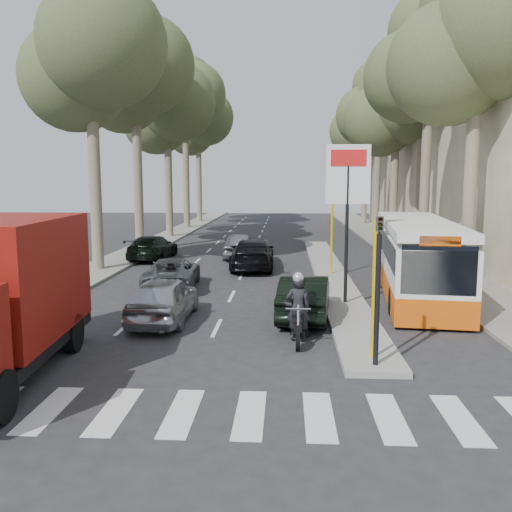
{
  "coord_description": "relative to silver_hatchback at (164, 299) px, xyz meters",
  "views": [
    {
      "loc": [
        1.15,
        -13.72,
        4.39
      ],
      "look_at": [
        0.05,
        6.24,
        1.6
      ],
      "focal_mm": 38.0,
      "sensor_mm": 36.0,
      "label": 1
    }
  ],
  "objects": [
    {
      "name": "queue_car_c",
      "position": [
        1.15,
        14.2,
        0.01
      ],
      "size": [
        1.88,
        4.34,
        1.46
      ],
      "primitive_type": "imported",
      "rotation": [
        0.0,
        0.0,
        3.18
      ],
      "color": "#96989D",
      "rests_on": "ground"
    },
    {
      "name": "silver_hatchback",
      "position": [
        0.0,
        0.0,
        0.0
      ],
      "size": [
        1.74,
        4.23,
        1.44
      ],
      "primitive_type": "imported",
      "rotation": [
        0.0,
        0.0,
        3.13
      ],
      "color": "#AEB0B6",
      "rests_on": "ground"
    },
    {
      "name": "traffic_island",
      "position": [
        5.91,
        8.29,
        -0.64
      ],
      "size": [
        1.5,
        26.0,
        0.16
      ],
      "primitive_type": "cube",
      "color": "gray",
      "rests_on": "ground"
    },
    {
      "name": "building_far",
      "position": [
        18.16,
        31.29,
        7.28
      ],
      "size": [
        11.0,
        20.0,
        16.0
      ],
      "primitive_type": "cube",
      "color": "#B7A88E",
      "rests_on": "ground"
    },
    {
      "name": "billboard",
      "position": [
        5.91,
        2.28,
        2.99
      ],
      "size": [
        1.5,
        12.1,
        5.6
      ],
      "color": "yellow",
      "rests_on": "ground"
    },
    {
      "name": "ground",
      "position": [
        2.66,
        -2.71,
        -0.72
      ],
      "size": [
        120.0,
        120.0,
        0.0
      ],
      "primitive_type": "plane",
      "color": "#28282B",
      "rests_on": "ground"
    },
    {
      "name": "traffic_light_island",
      "position": [
        5.91,
        -4.21,
        1.77
      ],
      "size": [
        0.16,
        0.41,
        3.6
      ],
      "color": "black",
      "rests_on": "ground"
    },
    {
      "name": "tree_r_c",
      "position": [
        11.69,
        23.4,
        8.98
      ],
      "size": [
        7.4,
        7.2,
        13.32
      ],
      "color": "#6B604C",
      "rests_on": "ground"
    },
    {
      "name": "queue_car_d",
      "position": [
        2.16,
        12.29,
        -0.09
      ],
      "size": [
        1.59,
        3.9,
        1.26
      ],
      "primitive_type": "imported",
      "rotation": [
        0.0,
        0.0,
        3.07
      ],
      "color": "#54575C",
      "rests_on": "ground"
    },
    {
      "name": "tree_r_b",
      "position": [
        11.89,
        15.4,
        10.7
      ],
      "size": [
        7.4,
        7.2,
        15.27
      ],
      "color": "#6B604C",
      "rests_on": "ground"
    },
    {
      "name": "queue_car_a",
      "position": [
        -0.84,
        5.27,
        -0.09
      ],
      "size": [
        2.47,
        4.66,
        1.25
      ],
      "primitive_type": "imported",
      "rotation": [
        0.0,
        0.0,
        3.23
      ],
      "color": "#505358",
      "rests_on": "ground"
    },
    {
      "name": "queue_car_b",
      "position": [
        2.16,
        10.29,
        0.04
      ],
      "size": [
        2.25,
        5.26,
        1.51
      ],
      "primitive_type": "imported",
      "rotation": [
        0.0,
        0.0,
        3.17
      ],
      "color": "black",
      "rests_on": "ground"
    },
    {
      "name": "pedestrian_near",
      "position": [
        11.08,
        6.52,
        0.29
      ],
      "size": [
        1.12,
        1.06,
        1.77
      ],
      "primitive_type": "imported",
      "rotation": [
        0.0,
        0.0,
        2.44
      ],
      "color": "#453752",
      "rests_on": "sidewalk_right"
    },
    {
      "name": "tree_l_d",
      "position": [
        -5.21,
        33.4,
        11.04
      ],
      "size": [
        7.4,
        7.2,
        15.66
      ],
      "color": "#6B604C",
      "rests_on": "ground"
    },
    {
      "name": "tree_l_c",
      "position": [
        -5.11,
        25.4,
        9.32
      ],
      "size": [
        7.4,
        7.2,
        13.71
      ],
      "color": "#6B604C",
      "rests_on": "ground"
    },
    {
      "name": "tree_l_b",
      "position": [
        -5.31,
        17.4,
        10.35
      ],
      "size": [
        7.4,
        7.2,
        14.88
      ],
      "color": "#6B604C",
      "rests_on": "ground"
    },
    {
      "name": "pedestrian_far",
      "position": [
        11.34,
        6.33,
        0.28
      ],
      "size": [
        1.24,
        0.89,
        1.76
      ],
      "primitive_type": "imported",
      "rotation": [
        0.0,
        0.0,
        3.52
      ],
      "color": "brown",
      "rests_on": "sidewalk_right"
    },
    {
      "name": "sidewalk_right",
      "position": [
        11.26,
        22.29,
        -0.66
      ],
      "size": [
        3.2,
        70.0,
        0.12
      ],
      "primitive_type": "cube",
      "color": "gray",
      "rests_on": "ground"
    },
    {
      "name": "dark_hatchback",
      "position": [
        4.44,
        0.65,
        -0.01
      ],
      "size": [
        1.91,
        4.39,
        1.41
      ],
      "primitive_type": "imported",
      "rotation": [
        0.0,
        0.0,
        3.04
      ],
      "color": "black",
      "rests_on": "ground"
    },
    {
      "name": "tree_r_a",
      "position": [
        11.79,
        7.4,
        9.67
      ],
      "size": [
        7.4,
        7.2,
        14.1
      ],
      "color": "#6B604C",
      "rests_on": "ground"
    },
    {
      "name": "tree_r_d",
      "position": [
        11.79,
        31.4,
        10.35
      ],
      "size": [
        7.4,
        7.2,
        14.88
      ],
      "color": "#6B604C",
      "rests_on": "ground"
    },
    {
      "name": "tree_r_e",
      "position": [
        11.89,
        39.4,
        9.67
      ],
      "size": [
        7.4,
        7.2,
        14.1
      ],
      "color": "#6B604C",
      "rests_on": "ground"
    },
    {
      "name": "median_left",
      "position": [
        -5.34,
        25.29,
        -0.66
      ],
      "size": [
        2.4,
        64.0,
        0.12
      ],
      "primitive_type": "cube",
      "color": "gray",
      "rests_on": "ground"
    },
    {
      "name": "city_bus",
      "position": [
        8.86,
        4.62,
        0.82
      ],
      "size": [
        3.68,
        11.25,
        2.91
      ],
      "rotation": [
        0.0,
        0.0,
        -0.12
      ],
      "color": "#E7580C",
      "rests_on": "ground"
    },
    {
      "name": "queue_car_e",
      "position": [
        -3.64,
        13.28,
        -0.04
      ],
      "size": [
        2.23,
        4.79,
        1.35
      ],
      "primitive_type": "imported",
      "rotation": [
        0.0,
        0.0,
        3.07
      ],
      "color": "black",
      "rests_on": "ground"
    },
    {
      "name": "tree_l_e",
      "position": [
        -5.31,
        41.4,
        10.01
      ],
      "size": [
        7.4,
        7.2,
        14.49
      ],
      "color": "#6B604C",
      "rests_on": "ground"
    },
    {
      "name": "tree_l_a",
      "position": [
        -5.21,
        9.4,
        9.67
      ],
      "size": [
        7.4,
        7.2,
        14.1
      ],
      "color": "#6B604C",
      "rests_on": "ground"
    },
    {
      "name": "motorcycle",
      "position": [
        4.17,
        -1.74,
        0.16
      ],
      "size": [
        0.82,
        2.27,
        1.93
      ],
      "rotation": [
        0.0,
        0.0,
        -0.02
      ],
      "color": "black",
      "rests_on": "ground"
    }
  ]
}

